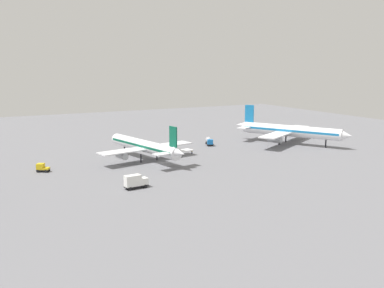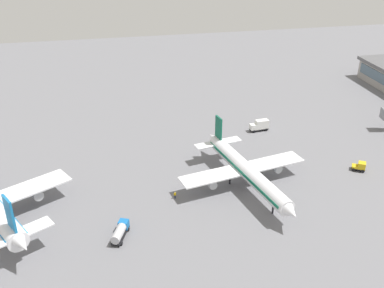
{
  "view_description": "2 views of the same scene",
  "coord_description": "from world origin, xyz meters",
  "views": [
    {
      "loc": [
        117.71,
        -51.37,
        29.09
      ],
      "look_at": [
        -9.96,
        15.76,
        2.78
      ],
      "focal_mm": 41.5,
      "sensor_mm": 36.0,
      "label": 1
    },
    {
      "loc": [
        -90.38,
        28.08,
        57.14
      ],
      "look_at": [
        4.93,
        7.94,
        6.76
      ],
      "focal_mm": 41.63,
      "sensor_mm": 36.0,
      "label": 2
    }
  ],
  "objects": [
    {
      "name": "catering_truck",
      "position": [
        22.12,
        -16.18,
        1.7
      ],
      "size": [
        2.66,
        5.76,
        3.3
      ],
      "rotation": [
        0.0,
        0.0,
        1.67
      ],
      "color": "black",
      "rests_on": "ground"
    },
    {
      "name": "ground_crew_worker",
      "position": [
        -7.66,
        14.53,
        0.85
      ],
      "size": [
        0.48,
        0.55,
        1.67
      ],
      "rotation": [
        0.0,
        0.0,
        0.33
      ],
      "color": "#1E2338",
      "rests_on": "ground"
    },
    {
      "name": "ground",
      "position": [
        0.0,
        0.0,
        0.0
      ],
      "size": [
        288.0,
        288.0,
        0.0
      ],
      "primitive_type": "plane",
      "color": "slate"
    },
    {
      "name": "baggage_tug",
      "position": [
        -5.04,
        -32.88,
        1.16
      ],
      "size": [
        3.49,
        3.75,
        2.3
      ],
      "rotation": [
        0.0,
        0.0,
        4.14
      ],
      "color": "black",
      "rests_on": "ground"
    },
    {
      "name": "airplane_at_gate",
      "position": [
        -6.97,
        54.24,
        4.89
      ],
      "size": [
        40.27,
        33.65,
        13.45
      ],
      "rotation": [
        0.0,
        0.0,
        0.51
      ],
      "color": "white",
      "rests_on": "ground"
    },
    {
      "name": "airplane_taxiing",
      "position": [
        -5.95,
        -2.55,
        4.33
      ],
      "size": [
        38.9,
        31.61,
        11.92
      ],
      "rotation": [
        0.0,
        0.0,
        3.35
      ],
      "color": "white",
      "rests_on": "ground"
    },
    {
      "name": "fuel_truck",
      "position": [
        -18.89,
        27.51,
        1.39
      ],
      "size": [
        6.55,
        4.15,
        2.5
      ],
      "rotation": [
        0.0,
        0.0,
        5.89
      ],
      "color": "black",
      "rests_on": "ground"
    }
  ]
}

